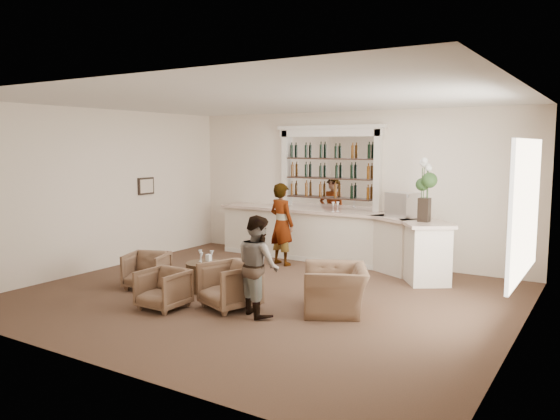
% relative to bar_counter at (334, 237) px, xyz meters
% --- Properties ---
extents(ground, '(8.00, 8.00, 0.00)m').
position_rel_bar_counter_xyz_m(ground, '(0.16, -3.00, -0.57)').
color(ground, brown).
rests_on(ground, ground).
extents(room_shell, '(8.04, 7.02, 3.32)m').
position_rel_bar_counter_xyz_m(room_shell, '(0.33, -2.29, 1.77)').
color(room_shell, '#EFDDC6').
rests_on(room_shell, ground).
extents(bar_counter, '(5.72, 1.80, 1.14)m').
position_rel_bar_counter_xyz_m(bar_counter, '(0.00, 0.00, 0.00)').
color(bar_counter, white).
rests_on(bar_counter, ground).
extents(back_bar_alcove, '(2.64, 0.25, 3.00)m').
position_rel_bar_counter_xyz_m(back_bar_alcove, '(-0.34, 0.41, 1.46)').
color(back_bar_alcove, white).
rests_on(back_bar_alcove, ground).
extents(cocktail_table, '(0.66, 0.66, 0.50)m').
position_rel_bar_counter_xyz_m(cocktail_table, '(-0.94, -3.23, -0.32)').
color(cocktail_table, '#48331F').
rests_on(cocktail_table, ground).
extents(sommelier, '(0.73, 0.57, 1.76)m').
position_rel_bar_counter_xyz_m(sommelier, '(-0.88, -0.73, 0.31)').
color(sommelier, gray).
rests_on(sommelier, ground).
extents(guest, '(0.93, 0.87, 1.52)m').
position_rel_bar_counter_xyz_m(guest, '(0.65, -3.88, 0.19)').
color(guest, gray).
rests_on(guest, ground).
extents(armchair_left, '(0.89, 0.90, 0.65)m').
position_rel_bar_counter_xyz_m(armchair_left, '(-1.93, -3.66, -0.25)').
color(armchair_left, brown).
rests_on(armchair_left, ground).
extents(armchair_center, '(0.68, 0.69, 0.63)m').
position_rel_bar_counter_xyz_m(armchair_center, '(-0.79, -4.43, -0.26)').
color(armchair_center, brown).
rests_on(armchair_center, ground).
extents(armchair_right, '(1.01, 1.02, 0.73)m').
position_rel_bar_counter_xyz_m(armchair_right, '(0.09, -3.85, -0.21)').
color(armchair_right, brown).
rests_on(armchair_right, ground).
extents(armchair_far, '(1.35, 1.41, 0.71)m').
position_rel_bar_counter_xyz_m(armchair_far, '(1.58, -3.12, -0.22)').
color(armchair_far, brown).
rests_on(armchair_far, ground).
extents(espresso_machine, '(0.68, 0.63, 0.49)m').
position_rel_bar_counter_xyz_m(espresso_machine, '(1.56, -0.08, 0.81)').
color(espresso_machine, silver).
rests_on(espresso_machine, bar_counter).
extents(flower_vase, '(0.31, 0.31, 1.18)m').
position_rel_bar_counter_xyz_m(flower_vase, '(2.14, -0.54, 1.23)').
color(flower_vase, black).
rests_on(flower_vase, bar_counter).
extents(wine_glass_bar_left, '(0.07, 0.07, 0.21)m').
position_rel_bar_counter_xyz_m(wine_glass_bar_left, '(0.07, 0.04, 0.67)').
color(wine_glass_bar_left, white).
rests_on(wine_glass_bar_left, bar_counter).
extents(wine_glass_bar_right, '(0.07, 0.07, 0.21)m').
position_rel_bar_counter_xyz_m(wine_glass_bar_right, '(0.00, -0.05, 0.67)').
color(wine_glass_bar_right, white).
rests_on(wine_glass_bar_right, bar_counter).
extents(wine_glass_tbl_a, '(0.07, 0.07, 0.21)m').
position_rel_bar_counter_xyz_m(wine_glass_tbl_a, '(-1.06, -3.20, 0.03)').
color(wine_glass_tbl_a, white).
rests_on(wine_glass_tbl_a, cocktail_table).
extents(wine_glass_tbl_b, '(0.07, 0.07, 0.21)m').
position_rel_bar_counter_xyz_m(wine_glass_tbl_b, '(-0.84, -3.15, 0.03)').
color(wine_glass_tbl_b, white).
rests_on(wine_glass_tbl_b, cocktail_table).
extents(wine_glass_tbl_c, '(0.07, 0.07, 0.21)m').
position_rel_bar_counter_xyz_m(wine_glass_tbl_c, '(-0.90, -3.36, 0.03)').
color(wine_glass_tbl_c, white).
rests_on(wine_glass_tbl_c, cocktail_table).
extents(napkin_holder, '(0.08, 0.08, 0.12)m').
position_rel_bar_counter_xyz_m(napkin_holder, '(-0.96, -3.09, -0.01)').
color(napkin_holder, white).
rests_on(napkin_holder, cocktail_table).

